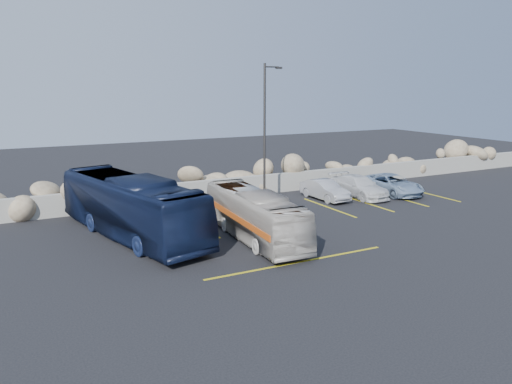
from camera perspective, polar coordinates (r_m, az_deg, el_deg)
name	(u,v)px	position (r m, az deg, el deg)	size (l,w,h in m)	color
ground	(323,260)	(20.20, 7.62, -7.68)	(90.00, 90.00, 0.00)	black
seawall	(208,190)	(30.26, -5.47, 0.23)	(60.00, 0.40, 1.20)	gray
riprap_pile	(201,175)	(31.22, -6.33, 1.89)	(54.00, 2.80, 2.60)	#8E785D
parking_lines	(334,214)	(27.12, 8.93, -2.55)	(18.16, 9.36, 0.01)	gold
lamppost	(265,130)	(28.55, 1.08, 7.08)	(1.14, 0.18, 8.00)	#322F2D
vintage_bus	(254,215)	(22.44, -0.21, -2.62)	(1.84, 7.88, 2.19)	#BDB7AB
tour_coach	(131,207)	(23.30, -14.10, -1.62)	(2.38, 10.17, 2.83)	#0F1833
car_b	(325,190)	(30.46, 7.86, 0.24)	(1.26, 3.61, 1.19)	#A7A7AB
car_c	(359,186)	(31.60, 11.69, 0.62)	(1.80, 4.44, 1.29)	silver
car_d	(391,184)	(32.88, 15.22, 0.86)	(2.08, 4.52, 1.26)	#7C95B1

